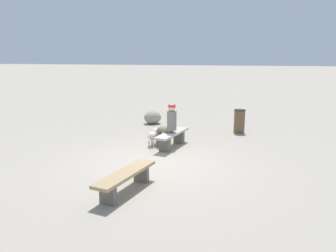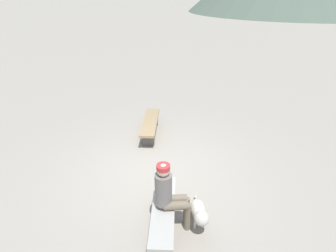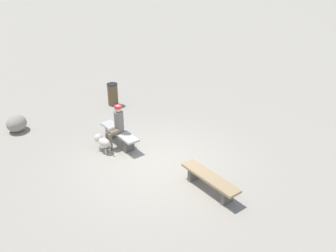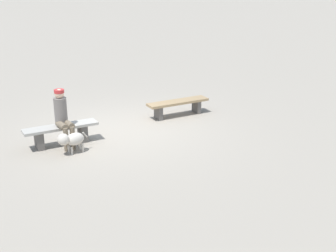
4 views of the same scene
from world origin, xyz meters
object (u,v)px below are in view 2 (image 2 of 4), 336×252
bench_right (163,214)px  dog (199,212)px  bench_left (150,124)px  seated_person (169,193)px

bench_right → dog: size_ratio=2.44×
bench_left → dog: 3.54m
dog → bench_left: bearing=-170.4°
bench_right → seated_person: bearing=112.2°
bench_right → dog: bearing=94.6°
bench_left → dog: dog is taller
bench_right → seated_person: seated_person is taller
bench_left → bench_right: 3.44m
seated_person → dog: 0.66m
bench_right → seated_person: size_ratio=1.31×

